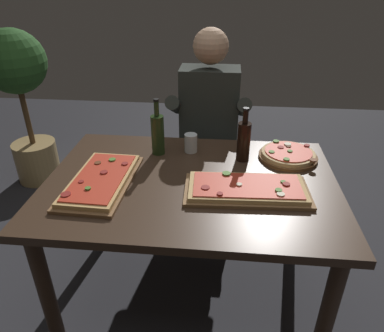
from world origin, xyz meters
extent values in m
plane|color=#2D2D33|center=(0.00, 0.00, 0.00)|extent=(6.40, 6.40, 0.00)
cube|color=#3D2B1E|center=(0.00, 0.00, 0.72)|extent=(1.40, 0.96, 0.04)
cylinder|color=#3D2B1E|center=(-0.62, -0.40, 0.35)|extent=(0.07, 0.07, 0.70)
cylinder|color=#3D2B1E|center=(0.62, -0.40, 0.35)|extent=(0.07, 0.07, 0.70)
cylinder|color=#3D2B1E|center=(-0.62, 0.40, 0.35)|extent=(0.07, 0.07, 0.70)
cylinder|color=#3D2B1E|center=(0.62, 0.40, 0.35)|extent=(0.07, 0.07, 0.70)
cube|color=olive|center=(0.26, -0.08, 0.75)|extent=(0.57, 0.29, 0.02)
cube|color=#DBB270|center=(0.26, -0.08, 0.77)|extent=(0.53, 0.26, 0.02)
cube|color=red|center=(0.26, -0.08, 0.78)|extent=(0.49, 0.23, 0.01)
cylinder|color=beige|center=(0.23, -0.09, 0.79)|extent=(0.03, 0.03, 0.01)
cylinder|color=maroon|center=(0.44, -0.07, 0.79)|extent=(0.03, 0.03, 0.01)
cylinder|color=maroon|center=(0.08, -0.13, 0.78)|extent=(0.04, 0.04, 0.00)
cylinder|color=maroon|center=(0.14, -0.17, 0.78)|extent=(0.03, 0.03, 0.01)
cylinder|color=#4C7F2D|center=(0.17, 0.00, 0.79)|extent=(0.04, 0.04, 0.01)
cylinder|color=#4C7F2D|center=(0.43, -0.05, 0.78)|extent=(0.02, 0.02, 0.01)
cylinder|color=#4C7F2D|center=(0.40, -0.12, 0.79)|extent=(0.03, 0.03, 0.01)
cylinder|color=beige|center=(0.40, -0.15, 0.78)|extent=(0.04, 0.04, 0.01)
cube|color=brown|center=(-0.42, -0.07, 0.75)|extent=(0.29, 0.53, 0.02)
cube|color=tan|center=(-0.42, -0.07, 0.77)|extent=(0.26, 0.49, 0.02)
cube|color=red|center=(-0.42, -0.07, 0.78)|extent=(0.23, 0.45, 0.01)
cylinder|color=maroon|center=(-0.49, -0.13, 0.78)|extent=(0.03, 0.03, 0.00)
cylinder|color=brown|center=(-0.47, 0.05, 0.78)|extent=(0.03, 0.03, 0.00)
cylinder|color=maroon|center=(-0.52, -0.24, 0.78)|extent=(0.04, 0.04, 0.00)
cylinder|color=#4C7F2D|center=(-0.41, 0.09, 0.79)|extent=(0.03, 0.03, 0.01)
cylinder|color=#4C7F2D|center=(-0.44, -0.19, 0.79)|extent=(0.03, 0.03, 0.01)
cylinder|color=maroon|center=(-0.34, 0.05, 0.78)|extent=(0.03, 0.03, 0.01)
cylinder|color=maroon|center=(-0.41, -0.04, 0.78)|extent=(0.04, 0.04, 0.01)
cylinder|color=brown|center=(0.50, 0.28, 0.75)|extent=(0.31, 0.31, 0.02)
cylinder|color=#E5C184|center=(0.50, 0.28, 0.77)|extent=(0.28, 0.28, 0.02)
cylinder|color=red|center=(0.50, 0.28, 0.78)|extent=(0.25, 0.25, 0.01)
cylinder|color=brown|center=(0.60, 0.18, 0.79)|extent=(0.04, 0.04, 0.01)
cylinder|color=#4C7F2D|center=(0.50, 0.27, 0.78)|extent=(0.03, 0.03, 0.01)
cylinder|color=#4C7F2D|center=(0.44, 0.39, 0.79)|extent=(0.03, 0.03, 0.01)
cylinder|color=#4C7F2D|center=(0.47, 0.18, 0.79)|extent=(0.03, 0.03, 0.01)
cylinder|color=maroon|center=(0.60, 0.35, 0.79)|extent=(0.03, 0.03, 0.01)
cylinder|color=#4C7F2D|center=(0.40, 0.26, 0.78)|extent=(0.03, 0.03, 0.00)
cylinder|color=maroon|center=(0.46, 0.32, 0.78)|extent=(0.03, 0.03, 0.00)
cylinder|color=brown|center=(0.50, 0.34, 0.78)|extent=(0.03, 0.03, 0.00)
cylinder|color=beige|center=(0.50, 0.36, 0.79)|extent=(0.04, 0.04, 0.01)
cylinder|color=black|center=(0.25, 0.24, 0.84)|extent=(0.07, 0.07, 0.21)
cylinder|color=black|center=(0.25, 0.24, 0.98)|extent=(0.03, 0.03, 0.07)
cylinder|color=black|center=(0.25, 0.24, 1.02)|extent=(0.03, 0.03, 0.01)
cylinder|color=#233819|center=(-0.21, 0.27, 0.85)|extent=(0.07, 0.07, 0.22)
cylinder|color=#233819|center=(-0.21, 0.27, 1.00)|extent=(0.03, 0.03, 0.08)
cylinder|color=black|center=(-0.21, 0.27, 1.04)|extent=(0.03, 0.03, 0.01)
cylinder|color=silver|center=(-0.03, 0.31, 0.79)|extent=(0.07, 0.07, 0.10)
cube|color=black|center=(0.04, 0.78, 0.43)|extent=(0.44, 0.44, 0.04)
cube|color=black|center=(0.04, 0.98, 0.66)|extent=(0.40, 0.04, 0.42)
cylinder|color=black|center=(-0.15, 0.59, 0.21)|extent=(0.04, 0.04, 0.41)
cylinder|color=black|center=(0.23, 0.59, 0.21)|extent=(0.04, 0.04, 0.41)
cylinder|color=black|center=(-0.15, 0.97, 0.21)|extent=(0.04, 0.04, 0.41)
cylinder|color=black|center=(0.23, 0.97, 0.21)|extent=(0.04, 0.04, 0.41)
cylinder|color=#23232D|center=(-0.06, 0.60, 0.23)|extent=(0.11, 0.11, 0.45)
cylinder|color=#23232D|center=(0.14, 0.60, 0.23)|extent=(0.11, 0.11, 0.45)
cube|color=#23232D|center=(0.04, 0.68, 0.51)|extent=(0.34, 0.40, 0.12)
cube|color=#2D332D|center=(0.04, 0.78, 0.83)|extent=(0.38, 0.22, 0.52)
sphere|color=tan|center=(0.04, 0.78, 1.22)|extent=(0.22, 0.22, 0.22)
cylinder|color=#2D332D|center=(-0.18, 0.73, 0.86)|extent=(0.09, 0.31, 0.21)
cylinder|color=#2D332D|center=(0.26, 0.73, 0.86)|extent=(0.09, 0.31, 0.21)
cylinder|color=tan|center=(-1.45, 1.12, 0.17)|extent=(0.35, 0.35, 0.34)
cylinder|color=brown|center=(-1.45, 1.12, 0.58)|extent=(0.04, 0.04, 0.48)
sphere|color=#285623|center=(-1.45, 1.12, 1.02)|extent=(0.48, 0.48, 0.48)
camera|label=1|loc=(0.15, -1.46, 1.63)|focal=33.30mm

